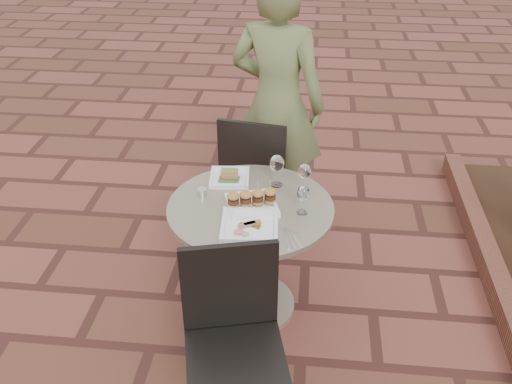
# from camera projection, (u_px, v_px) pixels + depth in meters

# --- Properties ---
(ground) EXTENTS (60.00, 60.00, 0.00)m
(ground) POSITION_uv_depth(u_px,v_px,m) (235.00, 302.00, 3.48)
(ground) COLOR brown
(ground) RESTS_ON ground
(cafe_table) EXTENTS (0.90, 0.90, 0.73)m
(cafe_table) POSITION_uv_depth(u_px,v_px,m) (251.00, 242.00, 3.19)
(cafe_table) COLOR gray
(cafe_table) RESTS_ON ground
(chair_far) EXTENTS (0.51, 0.51, 0.93)m
(chair_far) POSITION_uv_depth(u_px,v_px,m) (256.00, 169.00, 3.76)
(chair_far) COLOR black
(chair_far) RESTS_ON ground
(chair_near) EXTENTS (0.53, 0.53, 0.93)m
(chair_near) POSITION_uv_depth(u_px,v_px,m) (233.00, 327.00, 2.56)
(chair_near) COLOR black
(chair_near) RESTS_ON ground
(diner) EXTENTS (0.75, 0.60, 1.80)m
(diner) POSITION_uv_depth(u_px,v_px,m) (277.00, 104.00, 3.79)
(diner) COLOR #5D6638
(diner) RESTS_ON ground
(plate_salmon) EXTENTS (0.24, 0.24, 0.06)m
(plate_salmon) POSITION_uv_depth(u_px,v_px,m) (230.00, 177.00, 3.28)
(plate_salmon) COLOR white
(plate_salmon) RESTS_ON cafe_table
(plate_sliders) EXTENTS (0.32, 0.32, 0.16)m
(plate_sliders) POSITION_uv_depth(u_px,v_px,m) (252.00, 201.00, 3.03)
(plate_sliders) COLOR white
(plate_sliders) RESTS_ON cafe_table
(plate_tuna) EXTENTS (0.31, 0.31, 0.03)m
(plate_tuna) POSITION_uv_depth(u_px,v_px,m) (249.00, 225.00, 2.88)
(plate_tuna) COLOR white
(plate_tuna) RESTS_ON cafe_table
(wine_glass_right) EXTENTS (0.07, 0.07, 0.16)m
(wine_glass_right) POSITION_uv_depth(u_px,v_px,m) (303.00, 194.00, 2.95)
(wine_glass_right) COLOR white
(wine_glass_right) RESTS_ON cafe_table
(wine_glass_mid) EXTENTS (0.08, 0.08, 0.19)m
(wine_glass_mid) POSITION_uv_depth(u_px,v_px,m) (277.00, 164.00, 3.17)
(wine_glass_mid) COLOR white
(wine_glass_mid) RESTS_ON cafe_table
(wine_glass_far) EXTENTS (0.07, 0.07, 0.17)m
(wine_glass_far) POSITION_uv_depth(u_px,v_px,m) (305.00, 172.00, 3.13)
(wine_glass_far) COLOR white
(wine_glass_far) RESTS_ON cafe_table
(steel_ramekin) EXTENTS (0.07, 0.07, 0.04)m
(steel_ramekin) POSITION_uv_depth(u_px,v_px,m) (202.00, 192.00, 3.14)
(steel_ramekin) COLOR silver
(steel_ramekin) RESTS_ON cafe_table
(cutlery_set) EXTENTS (0.15, 0.21, 0.00)m
(cutlery_set) POSITION_uv_depth(u_px,v_px,m) (291.00, 239.00, 2.81)
(cutlery_set) COLOR silver
(cutlery_set) RESTS_ON cafe_table
(planter_curb) EXTENTS (0.12, 3.00, 0.15)m
(planter_curb) POSITION_uv_depth(u_px,v_px,m) (495.00, 278.00, 3.55)
(planter_curb) COLOR brown
(planter_curb) RESTS_ON ground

